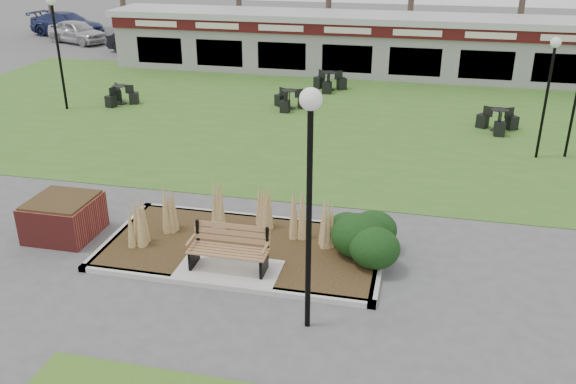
% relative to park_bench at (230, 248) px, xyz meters
% --- Properties ---
extents(ground, '(100.00, 100.00, 0.00)m').
position_rel_park_bench_xyz_m(ground, '(0.00, -0.25, -0.59)').
color(ground, '#515154').
rests_on(ground, ground).
extents(lawn, '(34.00, 16.00, 0.02)m').
position_rel_park_bench_xyz_m(lawn, '(0.00, 11.75, -0.58)').
color(lawn, '#3A6820').
rests_on(lawn, ground).
extents(planting_bed, '(6.75, 3.40, 1.27)m').
position_rel_park_bench_xyz_m(planting_bed, '(1.27, 1.10, -0.22)').
color(planting_bed, black).
rests_on(planting_bed, ground).
extents(park_bench, '(1.70, 0.66, 0.93)m').
position_rel_park_bench_xyz_m(park_bench, '(0.00, 0.00, 0.00)').
color(park_bench, '#986B44').
rests_on(park_bench, ground).
extents(brick_planter, '(1.50, 1.50, 0.95)m').
position_rel_park_bench_xyz_m(brick_planter, '(-4.40, 0.75, -0.11)').
color(brick_planter, maroon).
rests_on(brick_planter, ground).
extents(food_pavilion, '(24.60, 3.40, 2.90)m').
position_rel_park_bench_xyz_m(food_pavilion, '(0.00, 19.71, 0.89)').
color(food_pavilion, gray).
rests_on(food_pavilion, ground).
extents(lamp_post_near_right, '(0.38, 0.38, 4.53)m').
position_rel_park_bench_xyz_m(lamp_post_near_right, '(1.99, -1.52, 2.71)').
color(lamp_post_near_right, black).
rests_on(lamp_post_near_right, ground).
extents(lamp_post_mid_left, '(0.37, 0.37, 4.43)m').
position_rel_park_bench_xyz_m(lamp_post_mid_left, '(-10.35, 10.61, 2.64)').
color(lamp_post_mid_left, black).
rests_on(lamp_post_mid_left, ground).
extents(lamp_post_mid_right, '(0.32, 0.32, 3.82)m').
position_rel_park_bench_xyz_m(lamp_post_mid_right, '(7.43, 8.88, 2.20)').
color(lamp_post_mid_right, black).
rests_on(lamp_post_mid_right, ground).
extents(bistro_set_a, '(1.39, 1.40, 0.77)m').
position_rel_park_bench_xyz_m(bistro_set_a, '(-8.57, 11.80, -0.31)').
color(bistro_set_a, black).
rests_on(bistro_set_a, ground).
extents(bistro_set_b, '(1.55, 1.34, 0.82)m').
position_rel_park_bench_xyz_m(bistro_set_b, '(-0.46, 15.98, -0.29)').
color(bistro_set_b, black).
rests_on(bistro_set_b, ground).
extents(bistro_set_c, '(1.43, 1.30, 0.76)m').
position_rel_park_bench_xyz_m(bistro_set_c, '(-1.55, 12.64, -0.31)').
color(bistro_set_c, black).
rests_on(bistro_set_c, ground).
extents(bistro_set_d, '(1.51, 1.32, 0.80)m').
position_rel_park_bench_xyz_m(bistro_set_d, '(6.44, 11.48, -0.30)').
color(bistro_set_d, black).
rests_on(bistro_set_d, ground).
extents(car_silver, '(4.54, 3.11, 1.44)m').
position_rel_park_bench_xyz_m(car_silver, '(-17.85, 24.31, 0.13)').
color(car_silver, silver).
rests_on(car_silver, ground).
extents(car_black, '(4.35, 2.29, 1.36)m').
position_rel_park_bench_xyz_m(car_black, '(-12.46, 22.21, 0.09)').
color(car_black, black).
rests_on(car_black, ground).
extents(car_blue, '(5.52, 2.93, 1.52)m').
position_rel_park_bench_xyz_m(car_blue, '(-20.00, 26.75, 0.17)').
color(car_blue, navy).
rests_on(car_blue, ground).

